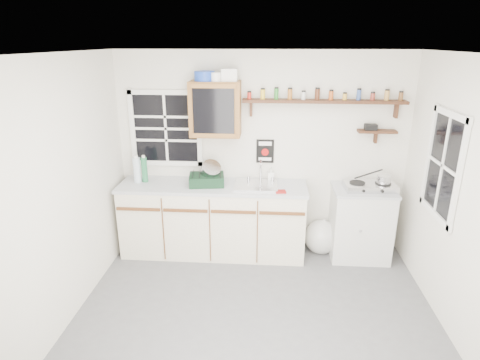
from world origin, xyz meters
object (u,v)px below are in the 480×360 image
right_cabinet (360,223)px  upper_cabinet (215,109)px  main_cabinet (213,219)px  spice_shelf (323,100)px  hotplate (370,186)px  dish_rack (208,177)px

right_cabinet → upper_cabinet: 2.26m
main_cabinet → upper_cabinet: size_ratio=3.55×
spice_shelf → hotplate: 1.16m
spice_shelf → dish_rack: size_ratio=4.17×
right_cabinet → dish_rack: size_ratio=1.98×
main_cabinet → dish_rack: bearing=178.0°
dish_rack → spice_shelf: bearing=0.8°
main_cabinet → right_cabinet: bearing=0.8°
main_cabinet → upper_cabinet: (0.03, 0.14, 1.36)m
spice_shelf → hotplate: bearing=-19.4°
dish_rack → hotplate: dish_rack is taller
main_cabinet → spice_shelf: spice_shelf is taller
main_cabinet → upper_cabinet: 1.37m
spice_shelf → hotplate: (0.59, -0.21, -0.98)m
right_cabinet → hotplate: 0.50m
upper_cabinet → spice_shelf: bearing=3.1°
main_cabinet → right_cabinet: size_ratio=2.54×
hotplate → dish_rack: bearing=177.1°
upper_cabinet → right_cabinet: bearing=-3.8°
spice_shelf → dish_rack: 1.65m
main_cabinet → upper_cabinet: bearing=76.3°
dish_rack → hotplate: bearing=-7.9°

